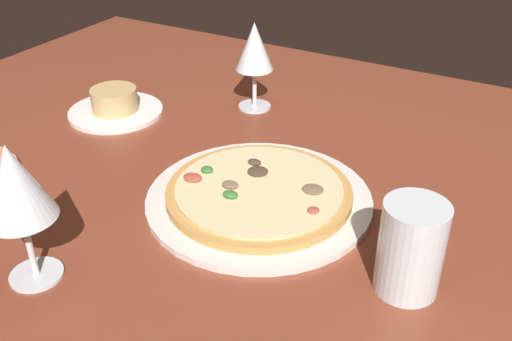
{
  "coord_description": "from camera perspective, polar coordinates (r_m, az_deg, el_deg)",
  "views": [
    {
      "loc": [
        38.13,
        -67.04,
        50.94
      ],
      "look_at": [
        2.24,
        -3.11,
        7.0
      ],
      "focal_mm": 41.15,
      "sensor_mm": 36.0,
      "label": 1
    }
  ],
  "objects": [
    {
      "name": "dining_table",
      "position": [
        0.91,
        -0.27,
        -1.46
      ],
      "size": [
        150.0,
        110.0,
        4.0
      ],
      "primitive_type": "cube",
      "color": "brown",
      "rests_on": "ground"
    },
    {
      "name": "pizza_main",
      "position": [
        0.83,
        0.28,
        -2.43
      ],
      "size": [
        32.17,
        32.17,
        3.39
      ],
      "color": "silver",
      "rests_on": "dining_table"
    },
    {
      "name": "wine_glass_far",
      "position": [
        0.69,
        -22.43,
        -1.39
      ],
      "size": [
        8.19,
        8.19,
        17.88
      ],
      "color": "silver",
      "rests_on": "dining_table"
    },
    {
      "name": "water_glass",
      "position": [
        0.69,
        14.74,
        -7.8
      ],
      "size": [
        7.45,
        7.45,
        11.46
      ],
      "color": "silver",
      "rests_on": "dining_table"
    },
    {
      "name": "wine_glass_near",
      "position": [
        1.08,
        -0.15,
        11.74
      ],
      "size": [
        6.92,
        6.92,
        16.36
      ],
      "color": "silver",
      "rests_on": "dining_table"
    },
    {
      "name": "ramekin_on_saucer",
      "position": [
        1.12,
        -13.54,
        6.2
      ],
      "size": [
        17.35,
        17.35,
        4.94
      ],
      "color": "white",
      "rests_on": "dining_table"
    }
  ]
}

